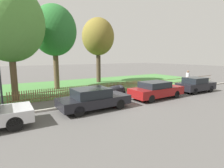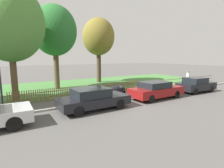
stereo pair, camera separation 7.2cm
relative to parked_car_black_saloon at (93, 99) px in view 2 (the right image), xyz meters
name	(u,v)px [view 2 (the right image)]	position (x,y,z in m)	size (l,w,h in m)	color
ground_plane	(103,103)	(1.25, 1.08, -0.68)	(120.00, 120.00, 0.00)	#565451
kerb_stone	(102,101)	(1.25, 1.18, -0.62)	(37.12, 0.20, 0.12)	#9E998E
grass_strip	(68,86)	(1.25, 8.99, -0.67)	(37.12, 10.54, 0.01)	#477F3D
park_fence	(87,90)	(1.25, 3.73, -0.22)	(37.12, 0.05, 0.91)	brown
parked_car_black_saloon	(93,99)	(0.00, 0.00, 0.00)	(4.39, 1.93, 1.33)	black
parked_car_navy_estate	(156,90)	(5.39, 0.03, 0.00)	(4.46, 1.82, 1.33)	maroon
parked_car_red_compact	(196,85)	(10.28, -0.11, 0.01)	(3.77, 1.78, 1.35)	black
covered_motorcycle	(116,90)	(2.87, 1.84, -0.07)	(1.97, 0.87, 0.99)	black
tree_behind_motorcycle	(9,23)	(-3.94, 5.12, 4.87)	(4.76, 4.76, 8.30)	brown
tree_mid_park	(55,31)	(-0.06, 8.32, 5.00)	(4.23, 4.23, 8.16)	brown
tree_far_left	(98,37)	(5.68, 10.22, 4.91)	(3.95, 3.95, 7.92)	#473828
pedestrian_near_fence	(188,78)	(11.68, 1.70, 0.34)	(0.41, 0.42, 1.81)	slate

